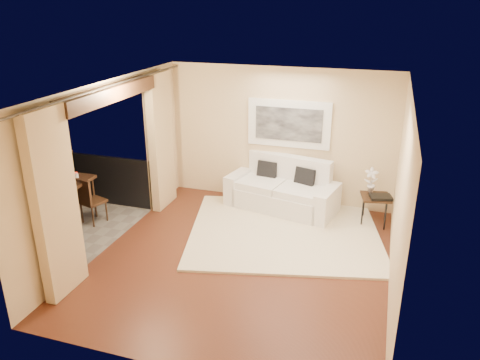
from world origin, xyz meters
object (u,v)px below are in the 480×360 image
at_px(orchid, 371,180).
at_px(bistro_table, 69,183).
at_px(balcony_chair_far, 88,198).
at_px(ice_bucket, 62,171).
at_px(side_table, 376,199).
at_px(balcony_chair_near, 54,208).
at_px(sofa, 283,191).

distance_m(orchid, bistro_table, 5.50).
height_order(balcony_chair_far, ice_bucket, ice_bucket).
height_order(orchid, ice_bucket, ice_bucket).
xyz_separation_m(balcony_chair_far, ice_bucket, (-0.56, 0.08, 0.42)).
relative_size(side_table, balcony_chair_near, 0.67).
bearing_deg(orchid, sofa, -178.71).
distance_m(sofa, balcony_chair_far, 3.66).
distance_m(balcony_chair_far, balcony_chair_near, 0.63).
bearing_deg(balcony_chair_far, sofa, -134.32).
bearing_deg(orchid, balcony_chair_far, -159.98).
relative_size(side_table, balcony_chair_far, 0.66).
xyz_separation_m(orchid, balcony_chair_far, (-4.85, -1.76, -0.27)).
bearing_deg(side_table, balcony_chair_far, -162.28).
bearing_deg(orchid, bistro_table, -161.20).
distance_m(side_table, balcony_chair_near, 5.69).
bearing_deg(ice_bucket, side_table, 15.25).
relative_size(sofa, ice_bucket, 11.26).
relative_size(balcony_chair_far, balcony_chair_near, 1.00).
bearing_deg(bistro_table, orchid, 18.80).
relative_size(bistro_table, ice_bucket, 4.18).
bearing_deg(ice_bucket, balcony_chair_near, -68.90).
bearing_deg(side_table, orchid, 122.73).
height_order(side_table, orchid, orchid).
distance_m(balcony_chair_near, ice_bucket, 0.79).
height_order(balcony_chair_near, ice_bucket, ice_bucket).
relative_size(balcony_chair_near, ice_bucket, 4.43).
relative_size(orchid, balcony_chair_near, 0.52).
bearing_deg(orchid, side_table, -57.27).
xyz_separation_m(bistro_table, balcony_chair_far, (0.36, 0.01, -0.24)).
relative_size(sofa, orchid, 4.84).
distance_m(sofa, side_table, 1.75).
bearing_deg(balcony_chair_near, bistro_table, 114.80).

